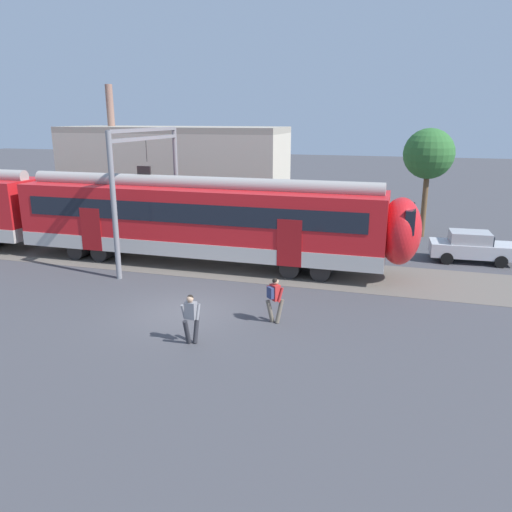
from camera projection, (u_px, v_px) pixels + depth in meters
name	position (u px, v px, depth m)	size (l,w,h in m)	color
ground_plane	(183.00, 312.00, 18.67)	(160.00, 160.00, 0.00)	#424247
track_bed	(15.00, 248.00, 27.81)	(80.00, 4.40, 0.01)	#605951
commuter_train	(48.00, 210.00, 26.53)	(38.05, 3.07, 4.73)	#B7B2AD
pedestrian_grey	(191.00, 315.00, 15.85)	(0.57, 0.63, 1.67)	#28282D
pedestrian_red	(274.00, 296.00, 17.45)	(0.67, 0.52, 1.67)	#6B6051
parked_car_silver	(471.00, 247.00, 24.95)	(4.07, 1.90, 1.54)	#B7BABF
catenary_gantry	(148.00, 175.00, 24.37)	(0.24, 6.64, 6.53)	gray
background_building	(174.00, 174.00, 34.61)	(15.44, 5.00, 9.20)	beige
street_tree_right	(429.00, 155.00, 29.11)	(2.93, 2.93, 6.43)	brown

